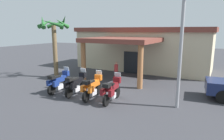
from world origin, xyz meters
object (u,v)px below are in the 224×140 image
at_px(pedestrian, 116,70).
at_px(roadside_sign, 183,19).
at_px(motorcycle_orange, 92,87).
at_px(motorcycle_black, 76,84).
at_px(motorcycle_maroon, 112,90).
at_px(motel_building, 143,48).
at_px(motorcycle_blue, 59,82).
at_px(palm_tree_roadside, 54,33).

relative_size(pedestrian, roadside_sign, 0.23).
distance_m(motorcycle_orange, pedestrian, 4.55).
bearing_deg(pedestrian, motorcycle_black, 57.69).
distance_m(motorcycle_maroon, roadside_sign, 5.41).
xyz_separation_m(motorcycle_black, pedestrian, (0.77, 4.37, 0.23)).
height_order(motel_building, motorcycle_blue, motel_building).
height_order(pedestrian, palm_tree_roadside, palm_tree_roadside).
bearing_deg(pedestrian, palm_tree_roadside, -8.11).
bearing_deg(pedestrian, roadside_sign, 124.06).
height_order(pedestrian, roadside_sign, roadside_sign).
relative_size(motorcycle_black, pedestrian, 1.37).
height_order(motorcycle_black, motorcycle_maroon, same).
height_order(motorcycle_blue, motorcycle_maroon, same).
xyz_separation_m(motorcycle_blue, palm_tree_roadside, (-3.13, 3.15, 3.23)).
relative_size(motel_building, motorcycle_orange, 6.38).
bearing_deg(motorcycle_maroon, motorcycle_orange, 86.52).
xyz_separation_m(motorcycle_blue, motorcycle_maroon, (4.05, -0.04, 0.00)).
distance_m(motel_building, palm_tree_roadside, 9.40).
xyz_separation_m(motel_building, motorcycle_blue, (-2.33, -10.62, -1.54)).
relative_size(motorcycle_black, palm_tree_roadside, 0.40).
bearing_deg(motorcycle_maroon, motorcycle_black, 84.20).
distance_m(motorcycle_orange, motorcycle_maroon, 1.35).
relative_size(motorcycle_black, motorcycle_orange, 1.00).
bearing_deg(motel_building, motorcycle_maroon, -78.96).
relative_size(motorcycle_blue, pedestrian, 1.37).
bearing_deg(motorcycle_orange, pedestrian, 4.62).
xyz_separation_m(motorcycle_blue, motorcycle_black, (1.35, 0.11, 0.00)).
distance_m(motorcycle_orange, roadside_sign, 6.37).
bearing_deg(motorcycle_orange, roadside_sign, -82.89).
bearing_deg(pedestrian, motel_building, -114.31).
distance_m(motel_building, motorcycle_orange, 10.76).
bearing_deg(motorcycle_black, motorcycle_orange, -96.46).
height_order(motorcycle_black, palm_tree_roadside, palm_tree_roadside).
bearing_deg(motorcycle_blue, motorcycle_orange, -92.65).
bearing_deg(motorcycle_orange, motel_building, -0.75).
distance_m(motorcycle_black, roadside_sign, 7.45).
bearing_deg(motel_building, motorcycle_blue, -100.53).
bearing_deg(motorcycle_orange, motorcycle_maroon, -93.60).
xyz_separation_m(motorcycle_blue, pedestrian, (2.12, 4.48, 0.23)).
height_order(motorcycle_blue, pedestrian, pedestrian).
height_order(motorcycle_black, roadside_sign, roadside_sign).
bearing_deg(palm_tree_roadside, motorcycle_blue, -45.14).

